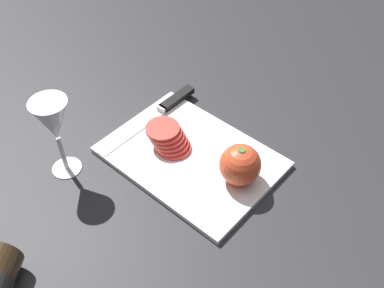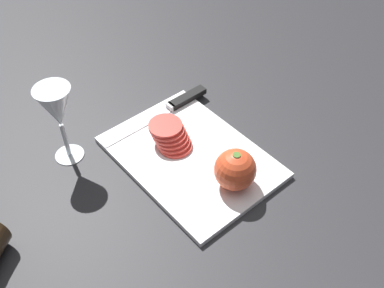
{
  "view_description": "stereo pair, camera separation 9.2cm",
  "coord_description": "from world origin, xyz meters",
  "px_view_note": "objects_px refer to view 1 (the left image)",
  "views": [
    {
      "loc": [
        -0.4,
        0.48,
        0.7
      ],
      "look_at": [
        0.02,
        -0.0,
        0.04
      ],
      "focal_mm": 42.0,
      "sensor_mm": 36.0,
      "label": 1
    },
    {
      "loc": [
        -0.47,
        0.41,
        0.7
      ],
      "look_at": [
        0.02,
        -0.0,
        0.04
      ],
      "focal_mm": 42.0,
      "sensor_mm": 36.0,
      "label": 2
    }
  ],
  "objects_px": {
    "knife": "(168,105)",
    "tomato_slice_stack_near": "(168,138)",
    "wine_glass": "(54,123)",
    "whole_tomato": "(240,165)"
  },
  "relations": [
    {
      "from": "knife",
      "to": "tomato_slice_stack_near",
      "type": "height_order",
      "value": "tomato_slice_stack_near"
    },
    {
      "from": "wine_glass",
      "to": "whole_tomato",
      "type": "relative_size",
      "value": 2.15
    },
    {
      "from": "tomato_slice_stack_near",
      "to": "knife",
      "type": "bearing_deg",
      "value": -45.9
    },
    {
      "from": "tomato_slice_stack_near",
      "to": "whole_tomato",
      "type": "bearing_deg",
      "value": -171.52
    },
    {
      "from": "wine_glass",
      "to": "tomato_slice_stack_near",
      "type": "relative_size",
      "value": 1.75
    },
    {
      "from": "knife",
      "to": "whole_tomato",
      "type": "bearing_deg",
      "value": 75.87
    },
    {
      "from": "wine_glass",
      "to": "tomato_slice_stack_near",
      "type": "distance_m",
      "value": 0.24
    },
    {
      "from": "whole_tomato",
      "to": "tomato_slice_stack_near",
      "type": "relative_size",
      "value": 0.82
    },
    {
      "from": "whole_tomato",
      "to": "tomato_slice_stack_near",
      "type": "distance_m",
      "value": 0.17
    },
    {
      "from": "knife",
      "to": "tomato_slice_stack_near",
      "type": "xyz_separation_m",
      "value": [
        -0.09,
        0.09,
        0.02
      ]
    }
  ]
}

